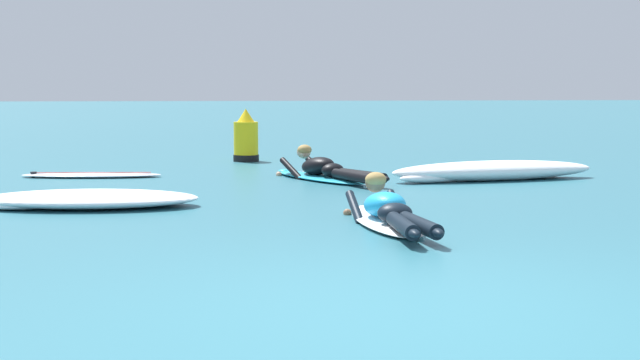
% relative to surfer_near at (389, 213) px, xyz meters
% --- Properties ---
extents(ground_plane, '(120.00, 120.00, 0.00)m').
position_rel_surfer_near_xyz_m(ground_plane, '(-0.55, 6.89, -0.14)').
color(ground_plane, '#2D6B7A').
extents(surfer_near, '(0.66, 2.47, 0.53)m').
position_rel_surfer_near_xyz_m(surfer_near, '(0.00, 0.00, 0.00)').
color(surfer_near, white).
rests_on(surfer_near, ground).
extents(surfer_far, '(1.52, 2.55, 0.55)m').
position_rel_surfer_near_xyz_m(surfer_far, '(-0.11, 4.33, -0.00)').
color(surfer_far, '#2DB2D1').
rests_on(surfer_far, ground).
extents(drifting_surfboard, '(2.13, 0.70, 0.16)m').
position_rel_surfer_near_xyz_m(drifting_surfboard, '(-3.55, 5.20, -0.11)').
color(drifting_surfboard, silver).
rests_on(drifting_surfboard, ground).
extents(whitewater_mid_left, '(3.22, 1.16, 0.29)m').
position_rel_surfer_near_xyz_m(whitewater_mid_left, '(2.35, 4.08, -0.01)').
color(whitewater_mid_left, white).
rests_on(whitewater_mid_left, ground).
extents(whitewater_mid_right, '(2.55, 1.25, 0.19)m').
position_rel_surfer_near_xyz_m(whitewater_mid_right, '(-3.11, 1.82, -0.05)').
color(whitewater_mid_right, white).
rests_on(whitewater_mid_right, ground).
extents(channel_marker_buoy, '(0.47, 0.47, 0.95)m').
position_rel_surfer_near_xyz_m(channel_marker_buoy, '(-1.12, 7.76, 0.23)').
color(channel_marker_buoy, yellow).
rests_on(channel_marker_buoy, ground).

